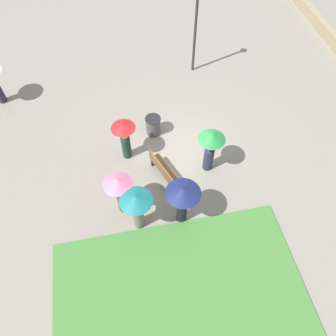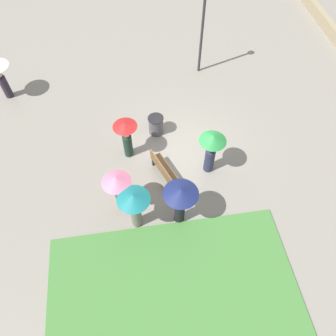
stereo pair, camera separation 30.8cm
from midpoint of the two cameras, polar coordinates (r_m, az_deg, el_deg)
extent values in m
plane|color=gray|center=(13.26, 1.06, 2.94)|extent=(90.00, 90.00, 0.00)
cube|color=brown|center=(12.13, -0.94, -0.72)|extent=(1.87, 1.05, 0.05)
cube|color=brown|center=(11.88, -1.69, -0.41)|extent=(1.74, 0.71, 0.45)
cube|color=#232326|center=(11.94, 1.15, -4.07)|extent=(0.21, 0.38, 0.40)
cube|color=#232326|center=(12.73, -2.87, 1.28)|extent=(0.21, 0.38, 0.40)
cylinder|color=#2D2D30|center=(15.83, 4.15, 22.54)|extent=(0.12, 0.12, 4.06)
cylinder|color=#4C4C51|center=(13.64, -3.23, 7.33)|extent=(0.60, 0.60, 0.80)
cylinder|color=black|center=(13.34, -3.32, 8.55)|extent=(0.65, 0.65, 0.03)
cylinder|color=black|center=(11.12, 1.62, -7.43)|extent=(0.45, 0.45, 1.16)
sphere|color=tan|center=(10.53, 1.71, -5.69)|extent=(0.21, 0.21, 0.21)
cylinder|color=#4C4C4F|center=(10.28, 1.75, -4.91)|extent=(0.02, 0.02, 0.35)
cone|color=navy|center=(10.03, 1.79, -4.06)|extent=(1.14, 1.14, 0.24)
cylinder|color=slate|center=(11.11, -5.94, -8.47)|extent=(0.51, 0.51, 1.08)
sphere|color=brown|center=(10.55, -6.23, -6.89)|extent=(0.20, 0.20, 0.20)
cylinder|color=#4C4C4F|center=(10.31, -6.37, -6.16)|extent=(0.02, 0.02, 0.35)
cone|color=#197075|center=(10.06, -6.52, -5.35)|extent=(1.06, 1.06, 0.23)
cylinder|color=#1E3328|center=(12.84, -7.94, 3.63)|extent=(0.48, 0.48, 1.05)
sphere|color=beige|center=(12.36, -8.28, 5.47)|extent=(0.21, 0.21, 0.21)
cylinder|color=#4C4C4F|center=(12.15, -8.43, 6.34)|extent=(0.02, 0.02, 0.35)
cone|color=red|center=(11.95, -8.59, 7.23)|extent=(0.91, 0.91, 0.20)
cylinder|color=#282D47|center=(12.42, 6.35, 1.62)|extent=(0.49, 0.49, 1.10)
sphere|color=beige|center=(11.90, 6.64, 3.54)|extent=(0.23, 0.23, 0.23)
cylinder|color=#4C4C4F|center=(11.68, 6.77, 4.42)|extent=(0.02, 0.02, 0.35)
cone|color=#237A38|center=(11.45, 6.92, 5.39)|extent=(0.98, 0.98, 0.26)
cylinder|color=#47382D|center=(11.48, -8.79, -5.71)|extent=(0.37, 0.37, 1.08)
sphere|color=tan|center=(10.93, -9.21, -4.03)|extent=(0.21, 0.21, 0.21)
cylinder|color=#4C4C4F|center=(10.69, -9.41, -3.25)|extent=(0.02, 0.02, 0.35)
cone|color=pink|center=(10.45, -9.62, -2.39)|extent=(0.97, 0.97, 0.24)
camera|label=1|loc=(0.15, -90.75, -1.06)|focal=35.00mm
camera|label=2|loc=(0.15, 89.25, 1.06)|focal=35.00mm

